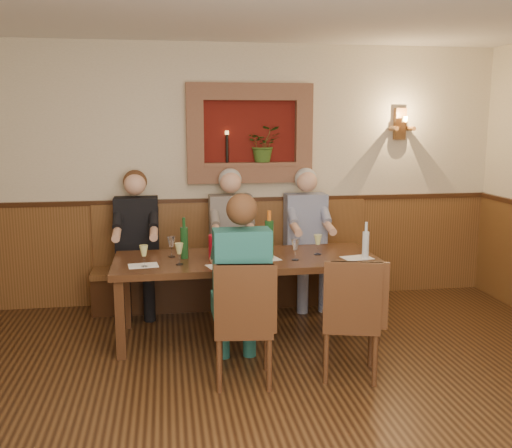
{
  "coord_description": "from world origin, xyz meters",
  "views": [
    {
      "loc": [
        -0.71,
        -3.2,
        1.99
      ],
      "look_at": [
        0.1,
        1.9,
        1.05
      ],
      "focal_mm": 40.0,
      "sensor_mm": 36.0,
      "label": 1
    }
  ],
  "objects_px": {
    "chair_near_right": "(350,342)",
    "person_bench_right": "(307,248)",
    "spittoon_bucket": "(219,247)",
    "person_chair_front": "(241,299)",
    "water_bottle": "(366,244)",
    "wine_bottle_green_a": "(269,238)",
    "chair_near_left": "(244,347)",
    "bench": "(234,275)",
    "wine_bottle_green_b": "(184,242)",
    "person_bench_mid": "(232,251)",
    "person_bench_left": "(137,254)",
    "dining_table": "(246,265)"
  },
  "relations": [
    {
      "from": "chair_near_right",
      "to": "person_chair_front",
      "type": "distance_m",
      "value": 0.92
    },
    {
      "from": "bench",
      "to": "person_bench_left",
      "type": "bearing_deg",
      "value": -174.0
    },
    {
      "from": "person_bench_right",
      "to": "spittoon_bucket",
      "type": "relative_size",
      "value": 6.67
    },
    {
      "from": "chair_near_right",
      "to": "water_bottle",
      "type": "bearing_deg",
      "value": 78.76
    },
    {
      "from": "chair_near_left",
      "to": "person_chair_front",
      "type": "bearing_deg",
      "value": 95.92
    },
    {
      "from": "person_chair_front",
      "to": "wine_bottle_green_b",
      "type": "xyz_separation_m",
      "value": [
        -0.41,
        0.83,
        0.3
      ]
    },
    {
      "from": "bench",
      "to": "wine_bottle_green_b",
      "type": "height_order",
      "value": "wine_bottle_green_b"
    },
    {
      "from": "chair_near_left",
      "to": "chair_near_right",
      "type": "bearing_deg",
      "value": 5.32
    },
    {
      "from": "person_bench_left",
      "to": "person_bench_right",
      "type": "xyz_separation_m",
      "value": [
        1.81,
        0.0,
        -0.0
      ]
    },
    {
      "from": "chair_near_left",
      "to": "wine_bottle_green_b",
      "type": "height_order",
      "value": "wine_bottle_green_b"
    },
    {
      "from": "person_bench_left",
      "to": "person_bench_mid",
      "type": "relative_size",
      "value": 1.0
    },
    {
      "from": "spittoon_bucket",
      "to": "person_chair_front",
      "type": "bearing_deg",
      "value": -82.89
    },
    {
      "from": "person_bench_right",
      "to": "water_bottle",
      "type": "relative_size",
      "value": 4.4
    },
    {
      "from": "person_bench_mid",
      "to": "person_chair_front",
      "type": "relative_size",
      "value": 1.02
    },
    {
      "from": "chair_near_right",
      "to": "wine_bottle_green_a",
      "type": "xyz_separation_m",
      "value": [
        -0.48,
        0.92,
        0.65
      ]
    },
    {
      "from": "person_bench_mid",
      "to": "person_chair_front",
      "type": "height_order",
      "value": "person_bench_mid"
    },
    {
      "from": "spittoon_bucket",
      "to": "chair_near_left",
      "type": "bearing_deg",
      "value": -84.47
    },
    {
      "from": "chair_near_right",
      "to": "person_bench_right",
      "type": "relative_size",
      "value": 0.65
    },
    {
      "from": "person_bench_left",
      "to": "spittoon_bucket",
      "type": "relative_size",
      "value": 6.68
    },
    {
      "from": "person_chair_front",
      "to": "spittoon_bucket",
      "type": "relative_size",
      "value": 6.54
    },
    {
      "from": "chair_near_right",
      "to": "wine_bottle_green_b",
      "type": "xyz_separation_m",
      "value": [
        -1.24,
        1.04,
        0.62
      ]
    },
    {
      "from": "person_bench_mid",
      "to": "person_bench_right",
      "type": "distance_m",
      "value": 0.83
    },
    {
      "from": "person_bench_right",
      "to": "water_bottle",
      "type": "height_order",
      "value": "person_bench_right"
    },
    {
      "from": "bench",
      "to": "person_bench_right",
      "type": "relative_size",
      "value": 2.02
    },
    {
      "from": "chair_near_left",
      "to": "person_bench_mid",
      "type": "distance_m",
      "value": 1.84
    },
    {
      "from": "bench",
      "to": "person_chair_front",
      "type": "height_order",
      "value": "person_chair_front"
    },
    {
      "from": "chair_near_left",
      "to": "person_bench_right",
      "type": "xyz_separation_m",
      "value": [
        0.94,
        1.8,
        0.33
      ]
    },
    {
      "from": "wine_bottle_green_a",
      "to": "wine_bottle_green_b",
      "type": "height_order",
      "value": "wine_bottle_green_a"
    },
    {
      "from": "person_bench_right",
      "to": "chair_near_right",
      "type": "bearing_deg",
      "value": -93.4
    },
    {
      "from": "person_bench_right",
      "to": "person_chair_front",
      "type": "xyz_separation_m",
      "value": [
        -0.94,
        -1.61,
        -0.01
      ]
    },
    {
      "from": "person_bench_mid",
      "to": "dining_table",
      "type": "bearing_deg",
      "value": -87.43
    },
    {
      "from": "dining_table",
      "to": "chair_near_left",
      "type": "distance_m",
      "value": 1.05
    },
    {
      "from": "person_bench_right",
      "to": "wine_bottle_green_b",
      "type": "relative_size",
      "value": 3.92
    },
    {
      "from": "spittoon_bucket",
      "to": "wine_bottle_green_a",
      "type": "distance_m",
      "value": 0.46
    },
    {
      "from": "wine_bottle_green_a",
      "to": "wine_bottle_green_b",
      "type": "xyz_separation_m",
      "value": [
        -0.76,
        0.12,
        -0.03
      ]
    },
    {
      "from": "person_bench_mid",
      "to": "water_bottle",
      "type": "bearing_deg",
      "value": -43.44
    },
    {
      "from": "spittoon_bucket",
      "to": "person_bench_right",
      "type": "bearing_deg",
      "value": 39.87
    },
    {
      "from": "person_bench_right",
      "to": "person_chair_front",
      "type": "distance_m",
      "value": 1.87
    },
    {
      "from": "person_bench_left",
      "to": "water_bottle",
      "type": "distance_m",
      "value": 2.35
    },
    {
      "from": "bench",
      "to": "spittoon_bucket",
      "type": "distance_m",
      "value": 1.14
    },
    {
      "from": "dining_table",
      "to": "person_bench_right",
      "type": "height_order",
      "value": "person_bench_right"
    },
    {
      "from": "bench",
      "to": "chair_near_left",
      "type": "height_order",
      "value": "bench"
    },
    {
      "from": "person_bench_right",
      "to": "wine_bottle_green_a",
      "type": "bearing_deg",
      "value": -122.91
    },
    {
      "from": "chair_near_left",
      "to": "water_bottle",
      "type": "distance_m",
      "value": 1.56
    },
    {
      "from": "person_bench_mid",
      "to": "chair_near_right",
      "type": "bearing_deg",
      "value": -68.52
    },
    {
      "from": "person_bench_left",
      "to": "person_bench_mid",
      "type": "distance_m",
      "value": 0.99
    },
    {
      "from": "bench",
      "to": "chair_near_right",
      "type": "distance_m",
      "value": 2.05
    },
    {
      "from": "person_bench_right",
      "to": "person_chair_front",
      "type": "relative_size",
      "value": 1.02
    },
    {
      "from": "person_bench_mid",
      "to": "water_bottle",
      "type": "distance_m",
      "value": 1.54
    },
    {
      "from": "dining_table",
      "to": "wine_bottle_green_b",
      "type": "relative_size",
      "value": 6.33
    }
  ]
}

